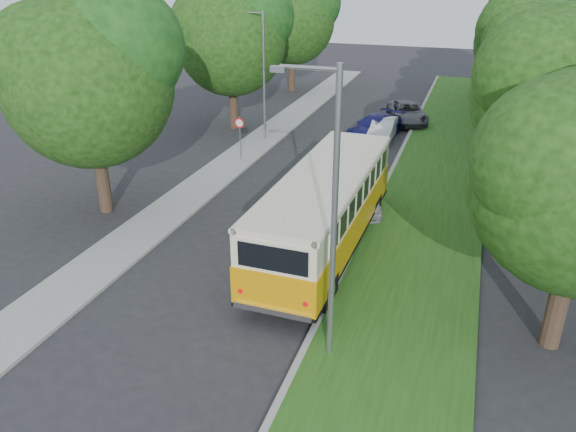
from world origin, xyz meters
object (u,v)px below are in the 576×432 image
(car_blue, at_px, (374,127))
(car_white, at_px, (383,129))
(car_grey, at_px, (407,113))
(lamppost_near, at_px, (331,212))
(car_silver, at_px, (360,195))
(vintage_bus, at_px, (325,212))
(lamppost_far, at_px, (262,72))

(car_blue, bearing_deg, car_white, -0.33)
(car_grey, bearing_deg, lamppost_near, -103.79)
(car_silver, distance_m, car_grey, 15.26)
(lamppost_near, distance_m, car_white, 21.59)
(lamppost_near, distance_m, car_silver, 10.94)
(vintage_bus, xyz_separation_m, car_grey, (0.47, 19.52, -0.92))
(car_white, height_order, car_blue, car_blue)
(car_grey, bearing_deg, lamppost_far, -154.33)
(car_white, bearing_deg, lamppost_far, -158.74)
(vintage_bus, bearing_deg, car_silver, 84.99)
(lamppost_far, xyz_separation_m, car_grey, (7.70, 6.97, -3.44))
(lamppost_near, bearing_deg, car_silver, 96.74)
(car_blue, bearing_deg, vintage_bus, -66.07)
(car_white, xyz_separation_m, car_grey, (0.88, 4.31, 0.04))
(lamppost_far, distance_m, car_white, 8.10)
(lamppost_far, xyz_separation_m, car_silver, (7.70, -8.28, -3.47))
(lamppost_far, relative_size, car_white, 1.94)
(car_white, relative_size, car_grey, 0.80)
(lamppost_near, bearing_deg, vintage_bus, 105.77)
(lamppost_far, distance_m, vintage_bus, 14.70)
(lamppost_near, xyz_separation_m, car_silver, (-1.21, 10.22, -3.72))
(vintage_bus, distance_m, car_silver, 4.40)
(car_silver, bearing_deg, lamppost_near, -102.49)
(lamppost_near, relative_size, car_blue, 1.73)
(lamppost_far, xyz_separation_m, car_blue, (6.24, 2.88, -3.44))
(lamppost_near, bearing_deg, car_white, 95.64)
(lamppost_near, relative_size, vintage_bus, 0.74)
(lamppost_near, distance_m, car_grey, 25.77)
(lamppost_near, bearing_deg, car_grey, 92.71)
(vintage_bus, relative_size, car_grey, 2.22)
(car_silver, relative_size, car_white, 0.98)
(vintage_bus, relative_size, car_blue, 2.33)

